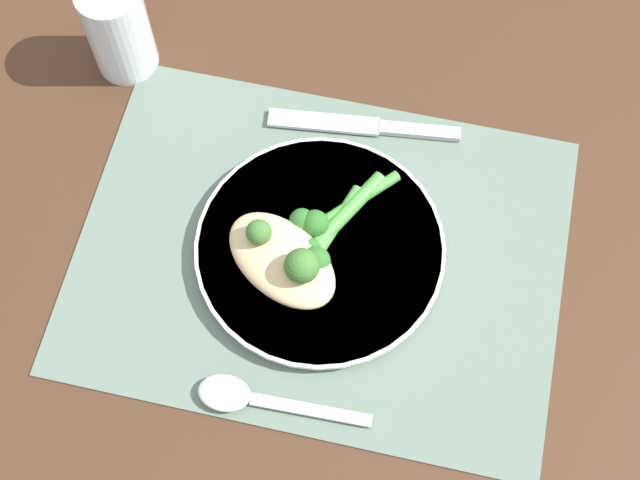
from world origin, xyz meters
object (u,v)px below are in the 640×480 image
(plate, at_px, (320,249))
(water_glass, at_px, (118,29))
(chicken_fillet, at_px, (282,260))
(broccoli_stalk_front, at_px, (322,217))
(broccoli_stalk_rear, at_px, (318,243))
(broccoli_stalk_right, at_px, (308,262))
(spoon, at_px, (243,397))
(knife, at_px, (367,126))

(plate, xyz_separation_m, water_glass, (-0.25, 0.18, 0.04))
(chicken_fillet, bearing_deg, broccoli_stalk_front, 63.44)
(chicken_fillet, bearing_deg, water_glass, 137.14)
(chicken_fillet, bearing_deg, broccoli_stalk_rear, 41.14)
(broccoli_stalk_front, bearing_deg, broccoli_stalk_rear, 138.43)
(chicken_fillet, relative_size, broccoli_stalk_rear, 1.13)
(broccoli_stalk_right, height_order, broccoli_stalk_front, broccoli_stalk_right)
(water_glass, bearing_deg, broccoli_stalk_right, -39.23)
(chicken_fillet, distance_m, spoon, 0.13)
(chicken_fillet, xyz_separation_m, water_glass, (-0.22, 0.20, 0.02))
(broccoli_stalk_front, bearing_deg, water_glass, 11.07)
(spoon, distance_m, water_glass, 0.40)
(chicken_fillet, bearing_deg, broccoli_stalk_right, 11.13)
(plate, height_order, broccoli_stalk_rear, broccoli_stalk_rear)
(broccoli_stalk_front, xyz_separation_m, knife, (0.02, 0.12, -0.02))
(broccoli_stalk_rear, relative_size, broccoli_stalk_front, 1.28)
(spoon, bearing_deg, broccoli_stalk_rear, -14.80)
(knife, distance_m, spoon, 0.31)
(chicken_fillet, height_order, knife, chicken_fillet)
(plate, bearing_deg, spoon, -103.36)
(broccoli_stalk_front, distance_m, spoon, 0.18)
(broccoli_stalk_right, xyz_separation_m, water_glass, (-0.24, 0.20, 0.03))
(broccoli_stalk_front, height_order, knife, broccoli_stalk_front)
(plate, relative_size, knife, 1.21)
(broccoli_stalk_right, relative_size, knife, 0.59)
(chicken_fillet, relative_size, water_glass, 1.26)
(plate, height_order, spoon, plate)
(broccoli_stalk_right, relative_size, broccoli_stalk_front, 1.23)
(water_glass, bearing_deg, plate, -35.26)
(broccoli_stalk_rear, xyz_separation_m, water_glass, (-0.25, 0.18, 0.03))
(broccoli_stalk_front, bearing_deg, spoon, 122.39)
(broccoli_stalk_right, bearing_deg, broccoli_stalk_front, -74.46)
(spoon, relative_size, water_glass, 1.44)
(broccoli_stalk_rear, relative_size, knife, 0.62)
(broccoli_stalk_right, bearing_deg, chicken_fillet, 29.10)
(plate, height_order, water_glass, water_glass)
(knife, xyz_separation_m, water_glass, (-0.27, 0.03, 0.05))
(chicken_fillet, xyz_separation_m, broccoli_stalk_right, (0.02, 0.00, -0.00))
(broccoli_stalk_front, relative_size, spoon, 0.60)
(broccoli_stalk_rear, distance_m, water_glass, 0.31)
(chicken_fillet, xyz_separation_m, broccoli_stalk_front, (0.03, 0.05, -0.00))
(broccoli_stalk_rear, bearing_deg, knife, -68.11)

